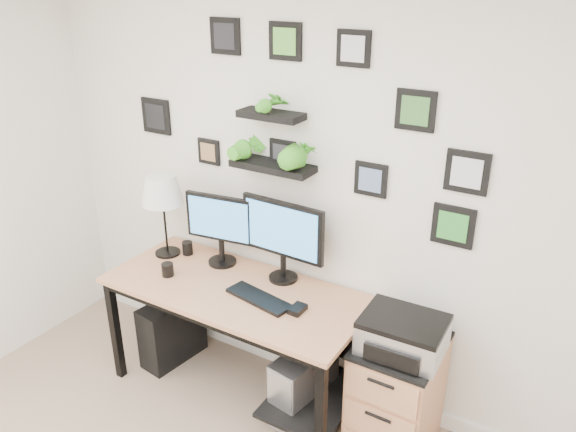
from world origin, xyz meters
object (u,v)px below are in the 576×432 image
Objects in this scene: monitor_left at (220,225)px; table_lamp at (162,192)px; monitor_right at (283,234)px; file_cabinet at (396,394)px; pc_tower_black at (172,330)px; mug at (168,270)px; desk at (244,305)px; pc_tower_grey at (303,385)px; printer at (403,335)px.

table_lamp is at bearing -168.90° from monitor_left.
monitor_right reaches higher than file_cabinet.
pc_tower_black is (-0.76, -0.21, -0.83)m from monitor_right.
monitor_left is 5.69× the size of mug.
desk is 2.91× the size of table_lamp.
table_lamp reaches higher than mug.
mug is at bearing -47.44° from table_lamp.
table_lamp is 1.48m from pc_tower_grey.
desk is 0.50m from monitor_right.
table_lamp is at bearing 132.56° from mug.
monitor_left reaches higher than pc_tower_black.
table_lamp reaches higher than printer.
pc_tower_black is at bearing 137.46° from mug.
desk is 1.02m from file_cabinet.
desk reaches higher than pc_tower_black.
pc_tower_black is at bearing -179.30° from desk.
pc_tower_black is (0.07, -0.10, -0.97)m from table_lamp.
monitor_right is 1.10m from file_cabinet.
printer reaches higher than desk.
mug is (-0.63, -0.33, -0.26)m from monitor_right.
monitor_left reaches higher than mug.
table_lamp is 1.73m from printer.
pc_tower_black is 1.59m from file_cabinet.
monitor_right is at bearing 27.29° from mug.
table_lamp is 1.87m from file_cabinet.
printer is at bearing -2.80° from table_lamp.
pc_tower_grey is at bearing 6.59° from mug.
monitor_right is 0.91m from pc_tower_grey.
monitor_right is 1.24× the size of pc_tower_black.
desk is 3.59× the size of pc_tower_black.
file_cabinet is at bearing -1.23° from table_lamp.
mug is (0.20, -0.22, -0.40)m from table_lamp.
monitor_right is (0.16, 0.20, 0.43)m from desk.
printer reaches higher than mug.
table_lamp is 1.18× the size of pc_tower_grey.
monitor_right is at bearing 3.65° from monitor_left.
printer reaches higher than pc_tower_black.
file_cabinet reaches higher than pc_tower_grey.
monitor_left is 0.70× the size of file_cabinet.
file_cabinet is (0.54, 0.08, 0.12)m from pc_tower_grey.
monitor_right is at bearing 22.52° from pc_tower_black.
monitor_left is 0.85× the size of monitor_right.
pc_tower_grey is (1.12, -0.12, -0.97)m from table_lamp.
mug is (-0.19, -0.30, -0.23)m from monitor_left.
printer is (1.60, 0.02, 0.54)m from pc_tower_black.
mug is at bearing -35.14° from pc_tower_black.
monitor_left reaches higher than printer.
file_cabinet is (1.66, -0.04, -0.86)m from table_lamp.
table_lamp is at bearing 177.20° from printer.
pc_tower_grey is 0.70× the size of file_cabinet.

